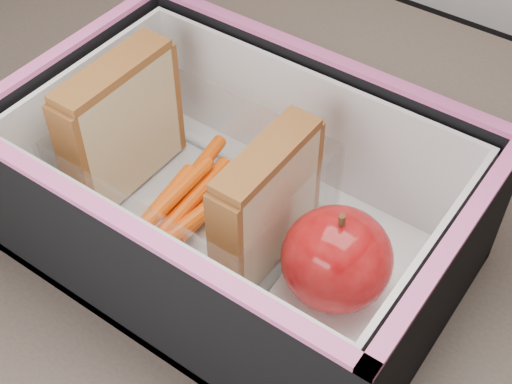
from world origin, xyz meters
TOP-DOWN VIEW (x-y plane):
  - kitchen_table at (0.00, 0.00)m, footprint 1.20×0.80m
  - lunch_bag at (-0.02, -0.01)m, footprint 0.33×0.33m
  - plastic_tub at (-0.06, -0.01)m, footprint 0.19×0.13m
  - sandwich_left at (-0.13, -0.01)m, footprint 0.03×0.10m
  - sandwich_right at (0.01, -0.01)m, footprint 0.03×0.10m
  - carrot_sticks at (-0.06, -0.02)m, footprint 0.06×0.15m
  - paper_napkin at (0.07, -0.02)m, footprint 0.09×0.09m
  - red_apple at (0.07, -0.02)m, footprint 0.09×0.09m

SIDE VIEW (x-z plane):
  - kitchen_table at x=0.00m, z-range 0.28..1.03m
  - paper_napkin at x=0.07m, z-range 0.77..0.77m
  - carrot_sticks at x=-0.06m, z-range 0.77..0.80m
  - plastic_tub at x=-0.06m, z-range 0.77..0.84m
  - red_apple at x=0.07m, z-range 0.77..0.85m
  - sandwich_right at x=0.01m, z-range 0.77..0.87m
  - lunch_bag at x=-0.02m, z-range 0.67..0.98m
  - sandwich_left at x=-0.13m, z-range 0.77..0.88m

